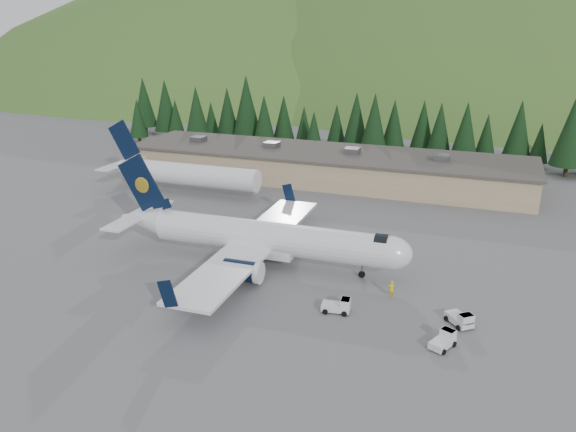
# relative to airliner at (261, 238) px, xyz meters

# --- Properties ---
(ground) EXTENTS (600.00, 600.00, 0.00)m
(ground) POSITION_rel_airliner_xyz_m (1.05, 0.02, -3.17)
(ground) COLOR slate
(airliner) EXTENTS (35.71, 33.43, 11.88)m
(airliner) POSITION_rel_airliner_xyz_m (0.00, 0.00, 0.00)
(airliner) COLOR white
(airliner) RESTS_ON ground
(second_airliner) EXTENTS (27.50, 11.00, 10.05)m
(second_airliner) POSITION_rel_airliner_xyz_m (-23.88, 22.02, 0.16)
(second_airliner) COLOR white
(second_airliner) RESTS_ON ground
(baggage_tug_a) EXTENTS (2.89, 1.94, 1.46)m
(baggage_tug_a) POSITION_rel_airliner_xyz_m (11.49, -8.15, -2.51)
(baggage_tug_a) COLOR silver
(baggage_tug_a) RESTS_ON ground
(baggage_tug_b) EXTENTS (2.83, 2.98, 1.47)m
(baggage_tug_b) POSITION_rel_airliner_xyz_m (22.74, -6.75, -2.51)
(baggage_tug_b) COLOR silver
(baggage_tug_b) RESTS_ON ground
(baggage_tug_c) EXTENTS (2.35, 2.89, 1.38)m
(baggage_tug_c) POSITION_rel_airliner_xyz_m (21.62, -10.91, -2.55)
(baggage_tug_c) COLOR silver
(baggage_tug_c) RESTS_ON ground
(terminal_building) EXTENTS (71.00, 17.00, 6.10)m
(terminal_building) POSITION_rel_airliner_xyz_m (-3.96, 38.02, -0.54)
(terminal_building) COLOR tan
(terminal_building) RESTS_ON ground
(ramp_worker) EXTENTS (0.78, 0.67, 1.81)m
(ramp_worker) POSITION_rel_airliner_xyz_m (15.67, -3.21, -2.26)
(ramp_worker) COLOR yellow
(ramp_worker) RESTS_ON ground
(tree_line) EXTENTS (112.09, 15.85, 14.46)m
(tree_line) POSITION_rel_airliner_xyz_m (-4.85, 59.18, 4.19)
(tree_line) COLOR black
(tree_line) RESTS_ON ground
(hills) EXTENTS (614.00, 330.00, 300.00)m
(hills) POSITION_rel_airliner_xyz_m (54.38, 207.40, -85.96)
(hills) COLOR #315B20
(hills) RESTS_ON ground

